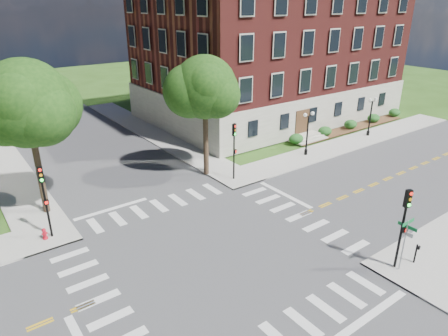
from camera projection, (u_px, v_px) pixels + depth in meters
ground at (215, 251)px, 24.10m from camera, size 160.00×160.00×0.00m
road_ew at (215, 251)px, 24.10m from camera, size 90.00×12.00×0.01m
road_ns at (215, 251)px, 24.10m from camera, size 12.00×90.00×0.01m
sidewalk_ne at (249, 138)px, 43.90m from camera, size 34.00×34.00×0.12m
crosswalk_east at (299, 216)px, 28.03m from camera, size 2.20×10.20×0.02m
stop_bar_east at (285, 195)px, 31.14m from camera, size 0.40×5.50×0.00m
main_building at (270, 49)px, 50.33m from camera, size 30.60×22.40×16.50m
shrub_row at (350, 130)px, 46.88m from camera, size 18.00×2.00×1.30m
tree_c at (26, 104)px, 25.47m from camera, size 5.75×5.75×10.69m
tree_d at (205, 88)px, 31.82m from camera, size 5.11×5.11×10.06m
traffic_signal_se at (404, 219)px, 21.34m from camera, size 0.38×0.45×4.80m
traffic_signal_ne at (234, 144)px, 32.49m from camera, size 0.38×0.45×4.80m
traffic_signal_nw at (44, 193)px, 24.25m from camera, size 0.32×0.35×4.80m
twin_lamp_west at (307, 131)px, 38.05m from camera, size 1.36×0.36×4.23m
twin_lamp_east at (371, 114)px, 43.65m from camera, size 1.36×0.36×4.23m
street_sign_pole at (406, 236)px, 21.47m from camera, size 1.10×1.10×3.10m
push_button_post at (416, 253)px, 22.62m from camera, size 0.14×0.21×1.20m
fire_hydrant at (45, 234)px, 25.03m from camera, size 0.35×0.35×0.75m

